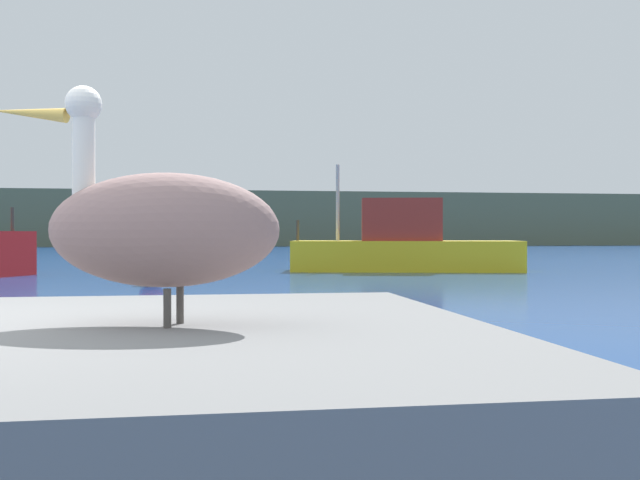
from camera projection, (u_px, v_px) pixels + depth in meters
name	position (u px, v px, depth m)	size (l,w,h in m)	color
hillside_backdrop	(188.00, 219.00, 80.14)	(140.00, 11.75, 5.74)	#5B664C
pier_dock	(163.00, 436.00, 2.90)	(2.59, 2.94, 0.87)	slate
pelican	(159.00, 226.00, 2.89)	(1.22, 0.68, 0.95)	gray
fishing_boat_yellow	(404.00, 246.00, 24.78)	(7.91, 3.94, 3.59)	yellow
mooring_buoy	(152.00, 273.00, 17.72)	(0.60, 0.60, 0.60)	red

